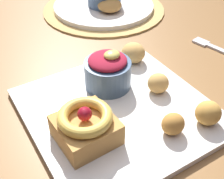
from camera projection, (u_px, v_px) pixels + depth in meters
dining_table at (63, 76)px, 0.74m from camera, size 1.42×1.13×0.73m
woven_placemat at (104, 9)px, 0.86m from camera, size 0.35×0.35×0.00m
front_plate at (118, 111)px, 0.52m from camera, size 0.30×0.30×0.01m
cake_slice at (86, 126)px, 0.44m from camera, size 0.09×0.09×0.06m
berry_ramekin at (108, 71)px, 0.54m from camera, size 0.09×0.09×0.07m
fritter_front at (173, 124)px, 0.46m from camera, size 0.04×0.03×0.04m
fritter_middle at (208, 113)px, 0.47m from camera, size 0.04×0.04×0.04m
fritter_back at (158, 83)px, 0.54m from camera, size 0.04×0.04×0.04m
fritter_extra at (133, 53)px, 0.61m from camera, size 0.05×0.05×0.04m
back_plate at (104, 6)px, 0.85m from camera, size 0.28×0.28×0.01m
back_pastry at (110, 5)px, 0.80m from camera, size 0.07×0.07×0.03m
fork at (214, 47)px, 0.69m from camera, size 0.04×0.13×0.00m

